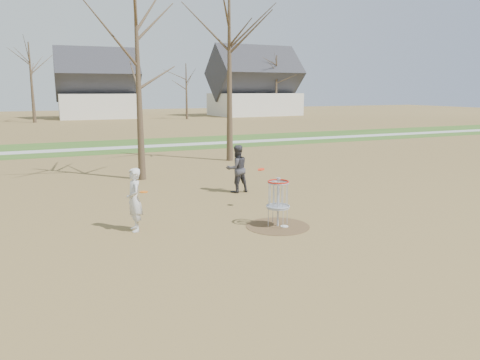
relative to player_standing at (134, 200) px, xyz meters
name	(u,v)px	position (x,y,z in m)	size (l,w,h in m)	color
ground	(278,226)	(3.75, -1.19, -0.86)	(160.00, 160.00, 0.00)	brown
green_band	(133,145)	(3.75, 19.81, -0.86)	(160.00, 8.00, 0.01)	#2D5119
footpath	(135,147)	(3.75, 18.81, -0.85)	(160.00, 1.50, 0.01)	#9E9E99
dirt_circle	(278,226)	(3.75, -1.19, -0.86)	(1.80, 1.80, 0.01)	#47331E
player_standing	(134,200)	(0.00, 0.00, 0.00)	(0.63, 0.41, 1.73)	silver
player_throwing	(237,169)	(4.46, 3.36, 0.02)	(0.86, 0.67, 1.78)	#39383D
disc_grounded	(284,226)	(3.89, -1.33, -0.84)	(0.22, 0.22, 0.02)	silver
discs_in_play	(210,179)	(2.31, 0.34, 0.33)	(4.19, 1.17, 0.24)	#FF2D0D
disc_golf_basket	(278,195)	(3.75, -1.19, 0.05)	(0.64, 0.64, 1.35)	#9EA3AD
bare_trees	(119,73)	(5.53, 34.59, 4.48)	(52.62, 44.98, 9.00)	#382B1E
houses_row	(118,91)	(8.06, 51.36, 2.66)	(56.51, 10.01, 7.26)	silver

